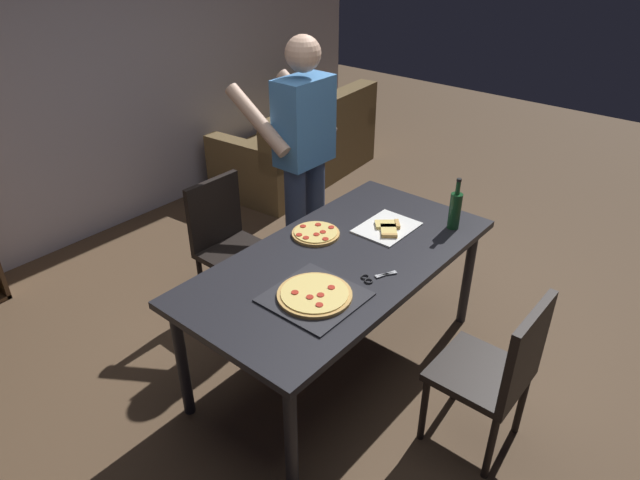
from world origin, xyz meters
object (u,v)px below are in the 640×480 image
object	(u,v)px
dining_table	(341,268)
wine_bottle	(455,210)
kitchen_scissors	(374,277)
person_serving_pizza	(303,154)
chair_near_camera	(499,369)
couch	(302,149)
chair_far_side	(227,238)
second_pizza_plain	(316,233)
pepperoni_pizza_on_tray	(315,296)

from	to	relation	value
dining_table	wine_bottle	world-z (taller)	wine_bottle
wine_bottle	kitchen_scissors	world-z (taller)	wine_bottle
person_serving_pizza	wine_bottle	world-z (taller)	person_serving_pizza
chair_near_camera	kitchen_scissors	distance (m)	0.74
couch	chair_far_side	bearing A→B (deg)	-151.41
chair_near_camera	person_serving_pizza	distance (m)	1.82
chair_near_camera	dining_table	bearing A→B (deg)	90.00
chair_far_side	chair_near_camera	bearing A→B (deg)	-90.00
person_serving_pizza	couch	bearing A→B (deg)	42.15
chair_far_side	kitchen_scissors	bearing A→B (deg)	-92.60
dining_table	person_serving_pizza	xyz separation A→B (m)	(0.52, 0.73, 0.32)
chair_near_camera	kitchen_scissors	xyz separation A→B (m)	(-0.05, 0.69, 0.24)
person_serving_pizza	kitchen_scissors	bearing A→B (deg)	-120.12
chair_far_side	couch	distance (m)	2.18
dining_table	second_pizza_plain	bearing A→B (deg)	70.55
chair_far_side	kitchen_scissors	world-z (taller)	chair_far_side
chair_far_side	pepperoni_pizza_on_tray	xyz separation A→B (m)	(-0.38, -1.08, 0.25)
pepperoni_pizza_on_tray	second_pizza_plain	bearing A→B (deg)	39.81
pepperoni_pizza_on_tray	kitchen_scissors	bearing A→B (deg)	-20.63
wine_bottle	couch	bearing A→B (deg)	61.91
chair_near_camera	chair_far_side	xyz separation A→B (m)	(0.00, 1.90, 0.00)
wine_bottle	chair_near_camera	bearing A→B (deg)	-136.72
second_pizza_plain	dining_table	bearing A→B (deg)	-109.45
dining_table	pepperoni_pizza_on_tray	xyz separation A→B (m)	(-0.38, -0.13, 0.08)
wine_bottle	chair_far_side	bearing A→B (deg)	118.57
chair_far_side	second_pizza_plain	xyz separation A→B (m)	(0.09, -0.69, 0.25)
kitchen_scissors	second_pizza_plain	size ratio (longest dim) A/B	0.70
chair_far_side	kitchen_scissors	size ratio (longest dim) A/B	4.62
chair_near_camera	chair_far_side	distance (m)	1.90
pepperoni_pizza_on_tray	kitchen_scissors	world-z (taller)	pepperoni_pizza_on_tray
chair_near_camera	kitchen_scissors	size ratio (longest dim) A/B	4.62
pepperoni_pizza_on_tray	couch	bearing A→B (deg)	42.86
wine_bottle	person_serving_pizza	bearing A→B (deg)	99.21
dining_table	kitchen_scissors	bearing A→B (deg)	-102.14
couch	pepperoni_pizza_on_tray	bearing A→B (deg)	-137.14
pepperoni_pizza_on_tray	dining_table	bearing A→B (deg)	19.29
couch	pepperoni_pizza_on_tray	xyz separation A→B (m)	(-2.28, -2.12, 0.46)
dining_table	second_pizza_plain	size ratio (longest dim) A/B	6.59
dining_table	person_serving_pizza	world-z (taller)	person_serving_pizza
chair_near_camera	kitchen_scissors	bearing A→B (deg)	94.50
couch	pepperoni_pizza_on_tray	distance (m)	3.15
chair_far_side	person_serving_pizza	size ratio (longest dim) A/B	0.51
chair_far_side	pepperoni_pizza_on_tray	bearing A→B (deg)	-109.28
chair_near_camera	chair_far_side	size ratio (longest dim) A/B	1.00
dining_table	pepperoni_pizza_on_tray	size ratio (longest dim) A/B	4.29
dining_table	person_serving_pizza	distance (m)	0.95
chair_near_camera	pepperoni_pizza_on_tray	xyz separation A→B (m)	(-0.38, 0.82, 0.25)
couch	kitchen_scissors	bearing A→B (deg)	-131.18
dining_table	couch	size ratio (longest dim) A/B	1.03
kitchen_scissors	person_serving_pizza	bearing A→B (deg)	59.88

